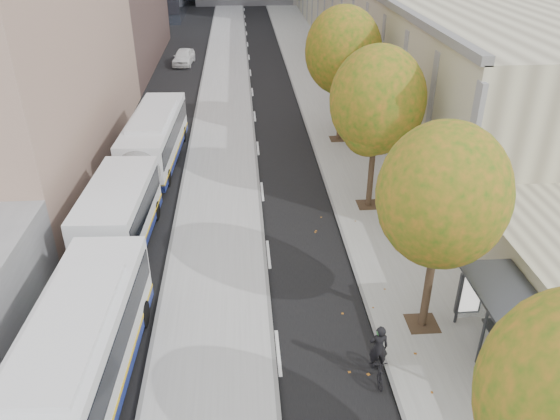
{
  "coord_description": "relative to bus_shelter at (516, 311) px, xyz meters",
  "views": [
    {
      "loc": [
        -2.6,
        -1.73,
        13.11
      ],
      "look_at": [
        -1.19,
        17.42,
        2.5
      ],
      "focal_mm": 35.0,
      "sensor_mm": 36.0,
      "label": 1
    }
  ],
  "objects": [
    {
      "name": "bus_platform",
      "position": [
        -9.56,
        24.04,
        -2.11
      ],
      "size": [
        4.25,
        150.0,
        0.15
      ],
      "primitive_type": "cube",
      "color": "#A2A2A2",
      "rests_on": "ground"
    },
    {
      "name": "tree_e",
      "position": [
        -2.09,
        20.04,
        3.5
      ],
      "size": [
        4.6,
        4.6,
        7.92
      ],
      "color": "#2F2216",
      "rests_on": "sidewalk"
    },
    {
      "name": "cyclist",
      "position": [
        -4.31,
        -0.27,
        -1.42
      ],
      "size": [
        0.6,
        1.62,
        2.07
      ],
      "rotation": [
        0.0,
        0.0,
        0.01
      ],
      "color": "black",
      "rests_on": "ground"
    },
    {
      "name": "tree_d",
      "position": [
        -2.09,
        11.04,
        3.28
      ],
      "size": [
        4.4,
        4.4,
        7.6
      ],
      "color": "#2F2216",
      "rests_on": "sidewalk"
    },
    {
      "name": "distant_car",
      "position": [
        -13.61,
        40.56,
        -1.46
      ],
      "size": [
        2.14,
        4.44,
        1.46
      ],
      "primitive_type": "imported",
      "rotation": [
        0.0,
        0.0,
        -0.1
      ],
      "color": "white",
      "rests_on": "ground"
    },
    {
      "name": "bus_shelter",
      "position": [
        0.0,
        0.0,
        0.0
      ],
      "size": [
        1.9,
        4.4,
        2.53
      ],
      "color": "#383A3F",
      "rests_on": "sidewalk"
    },
    {
      "name": "tree_c",
      "position": [
        -2.09,
        2.04,
        3.06
      ],
      "size": [
        4.2,
        4.2,
        7.28
      ],
      "color": "#2F2216",
      "rests_on": "sidewalk"
    },
    {
      "name": "sidewalk",
      "position": [
        -1.56,
        24.04,
        -2.15
      ],
      "size": [
        4.75,
        150.0,
        0.08
      ],
      "primitive_type": "cube",
      "color": "gray",
      "rests_on": "ground"
    },
    {
      "name": "bus_far",
      "position": [
        -13.51,
        13.6,
        -0.66
      ],
      "size": [
        3.27,
        16.9,
        2.8
      ],
      "rotation": [
        0.0,
        0.0,
        -0.05
      ],
      "color": "silver",
      "rests_on": "ground"
    }
  ]
}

